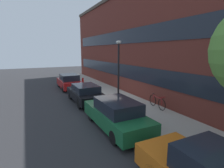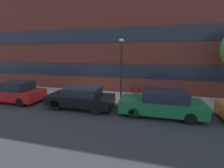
{
  "view_description": "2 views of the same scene",
  "coord_description": "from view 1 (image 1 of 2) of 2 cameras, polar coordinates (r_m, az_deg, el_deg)",
  "views": [
    {
      "loc": [
        11.38,
        -4.6,
        3.56
      ],
      "look_at": [
        1.63,
        0.23,
        1.46
      ],
      "focal_mm": 28.0,
      "sensor_mm": 36.0,
      "label": 1
    },
    {
      "loc": [
        3.95,
        -8.98,
        3.3
      ],
      "look_at": [
        1.64,
        0.22,
        1.3
      ],
      "focal_mm": 24.0,
      "sensor_mm": 36.0,
      "label": 2
    }
  ],
  "objects": [
    {
      "name": "ground_plane",
      "position": [
        12.78,
        -4.18,
        -5.3
      ],
      "size": [
        56.0,
        56.0,
        0.0
      ],
      "primitive_type": "plane",
      "color": "#2B2B2D"
    },
    {
      "name": "sidewalk_strip",
      "position": [
        13.35,
        1.55,
        -4.34
      ],
      "size": [
        28.0,
        2.87,
        0.1
      ],
      "color": "#A8A399",
      "rests_on": "ground_plane"
    },
    {
      "name": "rowhouse_facade",
      "position": [
        13.88,
        8.71,
        13.59
      ],
      "size": [
        28.0,
        1.02,
        8.46
      ],
      "color": "maroon",
      "rests_on": "ground_plane"
    },
    {
      "name": "parked_car_red",
      "position": [
        16.86,
        -13.79,
        0.75
      ],
      "size": [
        3.83,
        1.69,
        1.38
      ],
      "rotation": [
        0.0,
        0.0,
        3.14
      ],
      "color": "#AD1919",
      "rests_on": "ground_plane"
    },
    {
      "name": "parked_car_black",
      "position": [
        12.24,
        -8.71,
        -3.01
      ],
      "size": [
        3.93,
        1.68,
        1.26
      ],
      "rotation": [
        0.0,
        0.0,
        3.14
      ],
      "color": "black",
      "rests_on": "ground_plane"
    },
    {
      "name": "parked_car_green",
      "position": [
        8.14,
        1.36,
        -9.81
      ],
      "size": [
        4.23,
        1.67,
        1.38
      ],
      "rotation": [
        0.0,
        0.0,
        3.14
      ],
      "color": "#195B33",
      "rests_on": "ground_plane"
    },
    {
      "name": "fire_hydrant",
      "position": [
        17.97,
        -9.51,
        0.87
      ],
      "size": [
        0.49,
        0.27,
        0.74
      ],
      "color": "red",
      "rests_on": "sidewalk_strip"
    },
    {
      "name": "bicycle",
      "position": [
        11.02,
        14.53,
        -5.56
      ],
      "size": [
        1.67,
        0.44,
        0.81
      ],
      "rotation": [
        0.0,
        0.0,
        -0.13
      ],
      "color": "black",
      "rests_on": "sidewalk_strip"
    },
    {
      "name": "lamp_post",
      "position": [
        10.48,
        2.14,
        5.83
      ],
      "size": [
        0.32,
        0.32,
        4.03
      ],
      "color": "black",
      "rests_on": "sidewalk_strip"
    }
  ]
}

